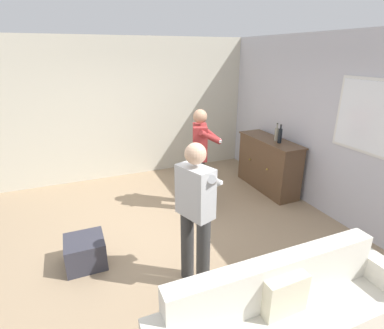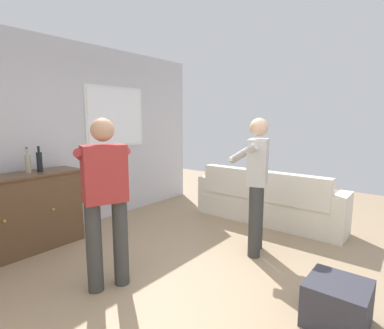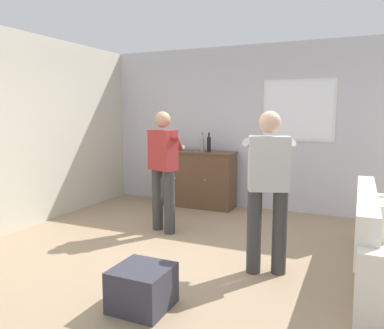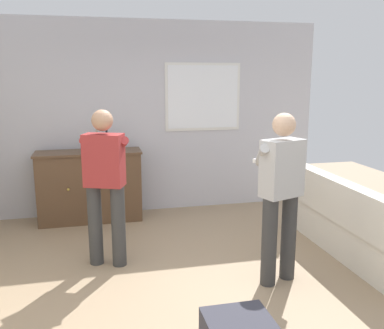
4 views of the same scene
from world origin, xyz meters
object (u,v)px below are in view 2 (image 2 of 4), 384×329
(sideboard_cabinet, at_px, (22,214))
(person_standing_right, at_px, (256,179))
(couch, at_px, (266,203))
(bottle_liquor_amber, at_px, (28,163))
(bottle_wine_green, at_px, (39,161))
(person_standing_left, at_px, (105,196))
(ottoman, at_px, (337,303))

(sideboard_cabinet, height_order, person_standing_right, person_standing_right)
(couch, bearing_deg, sideboard_cabinet, 146.35)
(sideboard_cabinet, height_order, bottle_liquor_amber, bottle_liquor_amber)
(sideboard_cabinet, relative_size, person_standing_right, 0.86)
(bottle_liquor_amber, relative_size, person_standing_right, 0.19)
(bottle_wine_green, relative_size, bottle_liquor_amber, 1.02)
(sideboard_cabinet, xyz_separation_m, person_standing_left, (0.18, -1.50, 0.44))
(bottle_liquor_amber, bearing_deg, person_standing_right, -53.86)
(person_standing_left, xyz_separation_m, person_standing_right, (1.63, -0.78, 0.00))
(bottle_liquor_amber, height_order, person_standing_left, person_standing_left)
(bottle_liquor_amber, xyz_separation_m, person_standing_left, (0.05, -1.52, -0.18))
(sideboard_cabinet, height_order, ottoman, sideboard_cabinet)
(couch, bearing_deg, bottle_liquor_amber, 144.88)
(sideboard_cabinet, relative_size, bottle_liquor_amber, 4.43)
(bottle_liquor_amber, distance_m, person_standing_right, 2.86)
(ottoman, xyz_separation_m, person_standing_left, (-0.83, 1.93, 0.76))
(sideboard_cabinet, relative_size, bottle_wine_green, 4.33)
(ottoman, bearing_deg, bottle_liquor_amber, 104.32)
(bottle_liquor_amber, bearing_deg, couch, -35.12)
(person_standing_left, bearing_deg, bottle_wine_green, 86.95)
(couch, relative_size, person_standing_left, 1.42)
(sideboard_cabinet, xyz_separation_m, bottle_liquor_amber, (0.13, 0.02, 0.62))
(ottoman, bearing_deg, sideboard_cabinet, 106.36)
(person_standing_left, bearing_deg, sideboard_cabinet, 96.79)
(ottoman, xyz_separation_m, person_standing_right, (0.80, 1.15, 0.76))
(couch, height_order, bottle_wine_green, bottle_wine_green)
(person_standing_right, bearing_deg, bottle_liquor_amber, 126.14)
(person_standing_right, bearing_deg, sideboard_cabinet, 128.38)
(bottle_wine_green, relative_size, person_standing_right, 0.20)
(ottoman, distance_m, person_standing_right, 1.59)
(couch, height_order, person_standing_right, person_standing_right)
(bottle_wine_green, bearing_deg, sideboard_cabinet, 178.45)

